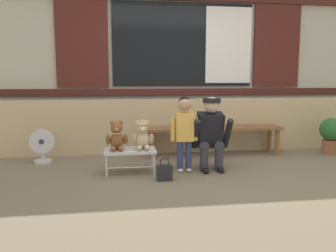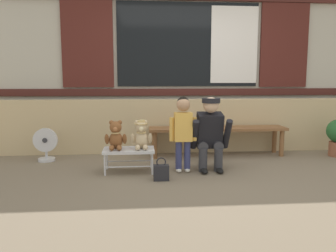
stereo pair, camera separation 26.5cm
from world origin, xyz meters
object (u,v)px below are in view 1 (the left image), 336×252
Objects in this scene: potted_plant at (331,134)px; teddy_bear_plain at (117,137)px; teddy_bear_with_hat at (143,135)px; handbag_on_ground at (164,172)px; wooden_bench_long at (214,131)px; adult_crouching at (211,133)px; child_standing at (184,126)px; floor_fan at (42,146)px; small_display_bench at (130,152)px.

teddy_bear_plain is at bearing -169.37° from potted_plant.
teddy_bear_with_hat is 0.59m from handbag_on_ground.
wooden_bench_long is at bearing 173.70° from potted_plant.
adult_crouching reaches higher than potted_plant.
teddy_bear_with_hat is at bearing 119.65° from handbag_on_ground.
child_standing reaches higher than teddy_bear_with_hat.
floor_fan is at bearing 153.56° from teddy_bear_with_hat.
child_standing is 1.68× the size of potted_plant.
small_display_bench is 0.67× the size of adult_crouching.
wooden_bench_long reaches higher than handbag_on_ground.
handbag_on_ground is (-0.95, -1.22, -0.28)m from wooden_bench_long.
potted_plant is at bearing 16.03° from adult_crouching.
teddy_bear_with_hat is at bearing -144.81° from wooden_bench_long.
wooden_bench_long is 1.57m from small_display_bench.
adult_crouching reaches higher than wooden_bench_long.
floor_fan is (-1.89, 0.74, -0.35)m from child_standing.
teddy_bear_plain is 0.32m from teddy_bear_with_hat.
wooden_bench_long is at bearing 52.16° from handbag_on_ground.
adult_crouching is at bearing 31.55° from handbag_on_ground.
floor_fan is (-1.36, 0.68, -0.23)m from teddy_bear_with_hat.
small_display_bench is at bearing -168.82° from potted_plant.
handbag_on_ground is at bearing -45.55° from small_display_bench.
teddy_bear_with_hat is 1.34× the size of handbag_on_ground.
adult_crouching is at bearing -109.17° from wooden_bench_long.
teddy_bear_plain reaches higher than potted_plant.
teddy_bear_with_hat is at bearing 0.13° from teddy_bear_plain.
teddy_bear_plain is 1.26m from floor_fan.
handbag_on_ground is 2.97m from potted_plant.
teddy_bear_with_hat is (0.32, 0.00, 0.01)m from teddy_bear_plain.
handbag_on_ground is (-0.67, -0.41, -0.38)m from adult_crouching.
potted_plant is at bearing -6.30° from wooden_bench_long.
handbag_on_ground is at bearing -148.45° from adult_crouching.
child_standing is (0.52, -0.06, 0.12)m from teddy_bear_with_hat.
child_standing is (-0.65, -0.88, 0.22)m from wooden_bench_long.
teddy_bear_with_hat reaches higher than wooden_bench_long.
wooden_bench_long is at bearing 31.88° from small_display_bench.
child_standing is at bearing -4.61° from small_display_bench.
floor_fan is at bearing 146.96° from teddy_bear_plain.
teddy_bear_plain reaches higher than floor_fan.
teddy_bear_with_hat is 0.89m from adult_crouching.
adult_crouching reaches higher than small_display_bench.
floor_fan is at bearing 158.71° from child_standing.
teddy_bear_with_hat is 1.54m from floor_fan.
wooden_bench_long is 5.78× the size of teddy_bear_with_hat.
small_display_bench is 1.07m from adult_crouching.
teddy_bear_with_hat is 0.54m from child_standing.
child_standing is at bearing -126.26° from wooden_bench_long.
adult_crouching is 1.98× the size of floor_fan.
small_display_bench is at bearing -179.23° from teddy_bear_with_hat.
wooden_bench_long is 2.54m from floor_fan.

